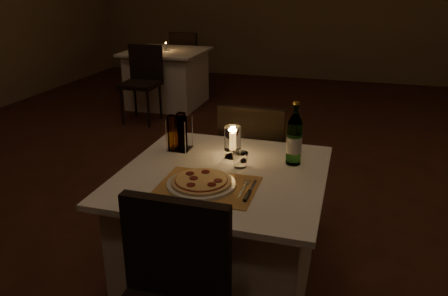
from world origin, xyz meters
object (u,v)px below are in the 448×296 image
(tumbler, at_px, (240,160))
(neighbor_table_left, at_px, (167,78))
(main_table, at_px, (223,235))
(pizza, at_px, (201,181))
(plate, at_px, (201,184))
(chair_far, at_px, (254,155))
(water_bottle, at_px, (294,140))
(hurricane_candle, at_px, (233,140))

(tumbler, height_order, neighbor_table_left, tumbler)
(main_table, height_order, pizza, pizza)
(plate, bearing_deg, chair_far, 86.80)
(main_table, xyz_separation_m, tumbler, (0.07, 0.08, 0.41))
(pizza, distance_m, neighbor_table_left, 4.10)
(main_table, distance_m, chair_far, 0.74)
(tumbler, distance_m, water_bottle, 0.29)
(pizza, distance_m, water_bottle, 0.54)
(water_bottle, height_order, neighbor_table_left, water_bottle)
(chair_far, height_order, pizza, chair_far)
(chair_far, relative_size, plate, 2.81)
(chair_far, xyz_separation_m, neighbor_table_left, (-1.82, 2.78, -0.18))
(tumbler, xyz_separation_m, hurricane_candle, (-0.07, 0.12, 0.06))
(chair_far, relative_size, hurricane_candle, 5.27)
(tumbler, bearing_deg, main_table, -130.40)
(main_table, bearing_deg, chair_far, 90.00)
(chair_far, bearing_deg, neighbor_table_left, 123.21)
(hurricane_candle, distance_m, neighbor_table_left, 3.79)
(pizza, bearing_deg, plate, 157.71)
(chair_far, bearing_deg, tumbler, -83.86)
(pizza, xyz_separation_m, water_bottle, (0.37, 0.38, 0.11))
(neighbor_table_left, bearing_deg, main_table, -62.49)
(neighbor_table_left, bearing_deg, water_bottle, -57.00)
(pizza, bearing_deg, main_table, 74.49)
(tumbler, xyz_separation_m, neighbor_table_left, (-1.89, 3.41, -0.41))
(chair_far, relative_size, water_bottle, 2.73)
(main_table, xyz_separation_m, pizza, (-0.05, -0.18, 0.39))
(main_table, height_order, hurricane_candle, hurricane_candle)
(plate, bearing_deg, hurricane_candle, 83.22)
(plate, distance_m, water_bottle, 0.54)
(chair_far, height_order, water_bottle, water_bottle)
(chair_far, bearing_deg, main_table, -90.00)
(plate, height_order, tumbler, tumbler)
(main_table, distance_m, hurricane_candle, 0.51)
(plate, height_order, hurricane_candle, hurricane_candle)
(chair_far, height_order, tumbler, chair_far)
(pizza, xyz_separation_m, tumbler, (0.12, 0.26, 0.01))
(plate, xyz_separation_m, tumbler, (0.12, 0.26, 0.03))
(plate, distance_m, neighbor_table_left, 4.10)
(pizza, height_order, tumbler, tumbler)
(chair_far, distance_m, pizza, 0.92)
(hurricane_candle, bearing_deg, tumbler, -58.32)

